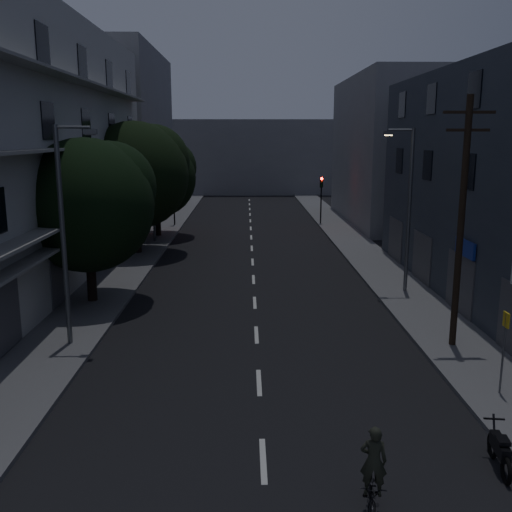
{
  "coord_description": "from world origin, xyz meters",
  "views": [
    {
      "loc": [
        -0.39,
        -10.54,
        7.71
      ],
      "look_at": [
        0.0,
        12.0,
        3.0
      ],
      "focal_mm": 40.0,
      "sensor_mm": 36.0,
      "label": 1
    }
  ],
  "objects_px": {
    "utility_pole": "(461,219)",
    "cyclist": "(372,483)",
    "bus_stop_sign": "(505,338)",
    "motorcycle": "(500,451)"
  },
  "relations": [
    {
      "from": "utility_pole",
      "to": "cyclist",
      "type": "distance_m",
      "value": 11.47
    },
    {
      "from": "utility_pole",
      "to": "bus_stop_sign",
      "type": "bearing_deg",
      "value": -90.39
    },
    {
      "from": "bus_stop_sign",
      "to": "cyclist",
      "type": "bearing_deg",
      "value": -133.62
    },
    {
      "from": "utility_pole",
      "to": "bus_stop_sign",
      "type": "distance_m",
      "value": 5.08
    },
    {
      "from": "cyclist",
      "to": "utility_pole",
      "type": "bearing_deg",
      "value": 72.3
    },
    {
      "from": "utility_pole",
      "to": "motorcycle",
      "type": "bearing_deg",
      "value": -102.16
    },
    {
      "from": "utility_pole",
      "to": "bus_stop_sign",
      "type": "height_order",
      "value": "utility_pole"
    },
    {
      "from": "utility_pole",
      "to": "bus_stop_sign",
      "type": "xyz_separation_m",
      "value": [
        -0.03,
        -4.12,
        -2.98
      ]
    },
    {
      "from": "motorcycle",
      "to": "cyclist",
      "type": "distance_m",
      "value": 3.7
    },
    {
      "from": "utility_pole",
      "to": "motorcycle",
      "type": "xyz_separation_m",
      "value": [
        -1.69,
        -7.86,
        -4.43
      ]
    }
  ]
}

